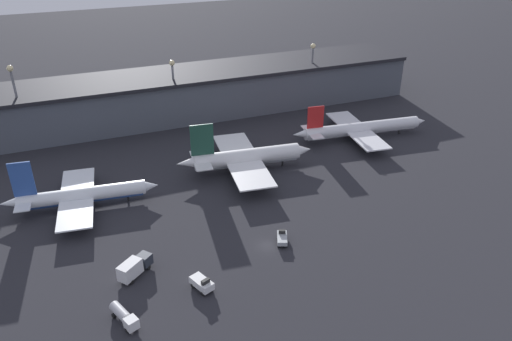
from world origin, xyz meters
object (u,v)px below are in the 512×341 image
object	(u,v)px
service_vehicle_2	(124,316)
service_vehicle_3	(134,267)
airplane_0	(81,195)
service_vehicle_0	(202,283)
service_vehicle_1	(282,238)
airplane_1	(246,158)
airplane_2	(361,129)

from	to	relation	value
service_vehicle_2	service_vehicle_3	world-z (taller)	service_vehicle_3
airplane_0	service_vehicle_0	xyz separation A→B (m)	(18.31, -38.76, -1.79)
service_vehicle_0	service_vehicle_1	bearing A→B (deg)	89.42
airplane_0	service_vehicle_2	distance (m)	42.25
airplane_1	service_vehicle_2	bearing A→B (deg)	-124.81
service_vehicle_0	airplane_2	bearing A→B (deg)	104.80
airplane_1	service_vehicle_0	distance (m)	48.43
airplane_2	service_vehicle_0	bearing A→B (deg)	-136.91
service_vehicle_0	service_vehicle_3	xyz separation A→B (m)	(-11.04, 8.65, 0.69)
airplane_2	service_vehicle_3	xyz separation A→B (m)	(-76.25, -39.64, -1.15)
service_vehicle_3	service_vehicle_2	bearing A→B (deg)	-146.71
airplane_0	airplane_1	world-z (taller)	airplane_1
airplane_1	airplane_2	distance (m)	41.06
service_vehicle_0	service_vehicle_3	world-z (taller)	service_vehicle_3
service_vehicle_1	service_vehicle_3	xyz separation A→B (m)	(-31.13, 0.88, 0.93)
service_vehicle_0	service_vehicle_2	distance (m)	15.23
service_vehicle_2	service_vehicle_1	bearing A→B (deg)	86.55
airplane_1	service_vehicle_1	bearing A→B (deg)	-91.20
service_vehicle_2	service_vehicle_3	distance (m)	12.57
airplane_2	service_vehicle_0	distance (m)	81.17
airplane_2	service_vehicle_1	xyz separation A→B (m)	(-45.12, -40.52, -2.08)
airplane_1	service_vehicle_3	bearing A→B (deg)	-130.77
airplane_0	service_vehicle_0	world-z (taller)	airplane_0
service_vehicle_0	service_vehicle_1	xyz separation A→B (m)	(20.09, 7.77, -0.24)
service_vehicle_0	service_vehicle_1	world-z (taller)	service_vehicle_0
airplane_2	service_vehicle_2	distance (m)	95.28
airplane_1	airplane_2	bearing A→B (deg)	15.98
service_vehicle_0	service_vehicle_2	bearing A→B (deg)	-99.11
airplane_2	service_vehicle_3	bearing A→B (deg)	-145.96
airplane_1	service_vehicle_1	world-z (taller)	airplane_1
airplane_0	airplane_2	world-z (taller)	airplane_0
airplane_0	service_vehicle_2	bearing A→B (deg)	-78.73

